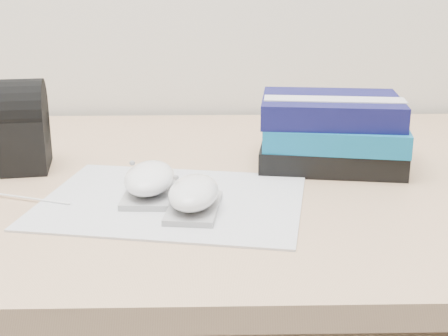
{
  "coord_description": "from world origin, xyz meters",
  "views": [
    {
      "loc": [
        -0.08,
        0.68,
        1.02
      ],
      "look_at": [
        -0.06,
        1.47,
        0.77
      ],
      "focal_mm": 50.0,
      "sensor_mm": 36.0,
      "label": 1
    }
  ],
  "objects_px": {
    "mouse_rear": "(149,181)",
    "desk": "(255,290)",
    "mouse_front": "(194,195)",
    "book_stack": "(332,131)"
  },
  "relations": [
    {
      "from": "desk",
      "to": "book_stack",
      "type": "height_order",
      "value": "book_stack"
    },
    {
      "from": "desk",
      "to": "mouse_rear",
      "type": "height_order",
      "value": "mouse_rear"
    },
    {
      "from": "mouse_rear",
      "to": "desk",
      "type": "bearing_deg",
      "value": 47.5
    },
    {
      "from": "mouse_rear",
      "to": "mouse_front",
      "type": "height_order",
      "value": "mouse_rear"
    },
    {
      "from": "mouse_rear",
      "to": "mouse_front",
      "type": "xyz_separation_m",
      "value": [
        0.06,
        -0.06,
        -0.0
      ]
    },
    {
      "from": "desk",
      "to": "mouse_rear",
      "type": "xyz_separation_m",
      "value": [
        -0.16,
        -0.17,
        0.26
      ]
    },
    {
      "from": "desk",
      "to": "mouse_front",
      "type": "height_order",
      "value": "mouse_front"
    },
    {
      "from": "mouse_front",
      "to": "desk",
      "type": "bearing_deg",
      "value": 66.75
    },
    {
      "from": "mouse_rear",
      "to": "book_stack",
      "type": "height_order",
      "value": "book_stack"
    },
    {
      "from": "desk",
      "to": "mouse_front",
      "type": "bearing_deg",
      "value": -113.25
    }
  ]
}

